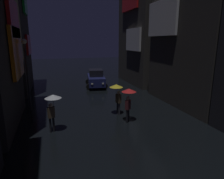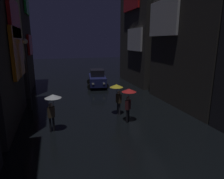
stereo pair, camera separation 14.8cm
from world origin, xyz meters
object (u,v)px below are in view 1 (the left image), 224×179
car_distant (96,78)px  streetlamp_left_far (27,66)px  pedestrian_foreground_left_yellow (117,91)px  pedestrian_midstreet_left_red (129,96)px  pedestrian_midstreet_centre_clear (52,103)px

car_distant → streetlamp_left_far: (-6.28, -6.25, 2.30)m
pedestrian_foreground_left_yellow → streetlamp_left_far: 6.52m
pedestrian_midstreet_left_red → car_distant: 10.30m
pedestrian_midstreet_left_red → car_distant: bearing=88.7°
pedestrian_foreground_left_yellow → car_distant: 8.90m
car_distant → pedestrian_midstreet_left_red: bearing=-91.3°
pedestrian_midstreet_left_red → car_distant: size_ratio=0.49×
pedestrian_midstreet_left_red → streetlamp_left_far: size_ratio=0.42×
car_distant → streetlamp_left_far: streetlamp_left_far is taller
pedestrian_midstreet_centre_clear → streetlamp_left_far: 4.66m
pedestrian_midstreet_centre_clear → pedestrian_foreground_left_yellow: bearing=19.5°
pedestrian_midstreet_centre_clear → pedestrian_midstreet_left_red: size_ratio=1.00×
streetlamp_left_far → pedestrian_midstreet_centre_clear: bearing=-69.1°
pedestrian_midstreet_left_red → pedestrian_foreground_left_yellow: same height
pedestrian_foreground_left_yellow → car_distant: size_ratio=0.49×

